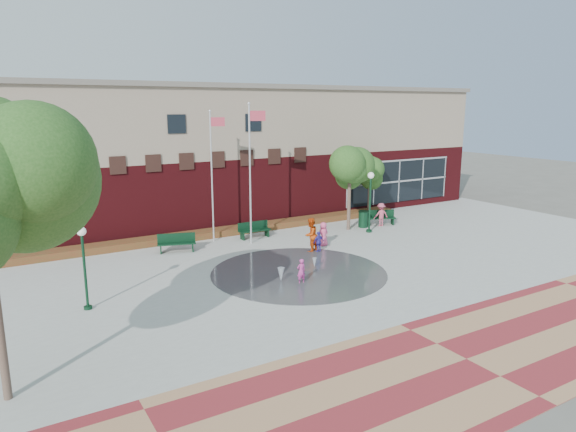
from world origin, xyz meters
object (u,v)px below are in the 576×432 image
flagpole_left (212,170)px  flagpole_right (251,167)px  bench_left (177,247)px  trash_can (363,219)px  child_splash (301,271)px

flagpole_left → flagpole_right: bearing=-24.8°
flagpole_left → flagpole_right: 2.32m
flagpole_left → bench_left: flagpole_left is taller
flagpole_right → trash_can: bearing=19.1°
trash_can → child_splash: 11.71m
bench_left → trash_can: (12.46, -0.59, 0.23)m
flagpole_left → child_splash: 9.57m
bench_left → child_splash: child_splash is taller
flagpole_right → trash_can: (8.11, -0.13, -3.92)m
flagpole_left → bench_left: (-2.68, -1.13, -3.91)m
trash_can → child_splash: (-9.31, -7.11, 0.01)m
flagpole_left → child_splash: flagpole_left is taller
bench_left → flagpole_left: bearing=40.1°
flagpole_right → bench_left: 6.03m
flagpole_left → bench_left: 4.87m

